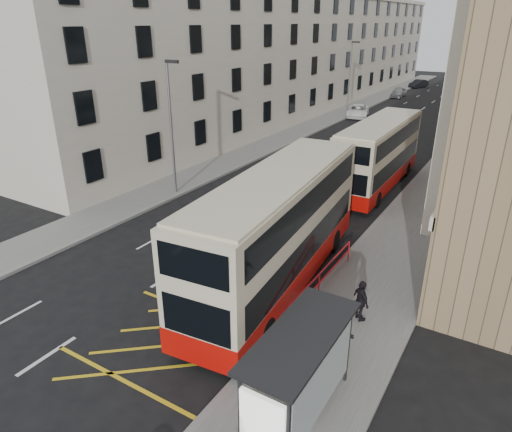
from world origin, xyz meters
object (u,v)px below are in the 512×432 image
Objects in this scene: bus_shelter at (299,367)px; pedestrian_mid at (342,337)px; street_lamp_near at (171,121)px; street_lamp_far at (350,75)px; car_dark at (419,84)px; white_van at (358,111)px; double_decker_front at (278,230)px; pedestrian_far at (361,301)px; car_red at (462,96)px; car_silver at (399,92)px; double_decker_rear at (379,154)px.

pedestrian_mid is at bearing 90.25° from bus_shelter.
pedestrian_mid is at bearing -32.09° from street_lamp_near.
street_lamp_far is (-14.69, 42.39, 2.50)m from bus_shelter.
bus_shelter is 19.38m from street_lamp_near.
bus_shelter is 1.09× the size of car_dark.
double_decker_front is at bearing -90.59° from white_van.
white_van is at bearing -28.48° from pedestrian_far.
pedestrian_mid is 70.08m from car_dark.
street_lamp_far is 1.67× the size of car_red.
street_lamp_near is 1.67× the size of car_red.
car_dark is at bearing 88.14° from car_silver.
double_decker_front reaches higher than bus_shelter.
pedestrian_far is 55.97m from car_silver.
street_lamp_near is at bearing -93.25° from car_silver.
street_lamp_near reaches higher than bus_shelter.
car_dark is at bearing 100.66° from bus_shelter.
bus_shelter is 60.98m from car_red.
car_silver is at bearing 86.22° from street_lamp_far.
pedestrian_mid is at bearing -86.31° from white_van.
pedestrian_far is at bearing -85.46° from white_van.
car_silver is (-13.53, 56.61, -0.25)m from pedestrian_mid.
car_red reaches higher than car_dark.
pedestrian_mid is (-0.01, 3.19, -1.18)m from bus_shelter.
double_decker_rear is 2.25× the size of white_van.
double_decker_rear is 6.92× the size of pedestrian_far.
car_silver is at bearing 74.79° from white_van.
car_red is at bearing 4.59° from car_silver.
white_van is at bearing -70.77° from car_dark.
pedestrian_far reaches higher than white_van.
double_decker_rear is 40.52m from car_red.
double_decker_rear reaches higher than pedestrian_far.
car_silver is 0.86× the size of car_red.
double_decker_rear is 2.30× the size of car_red.
street_lamp_far reaches higher than pedestrian_mid.
car_silver reaches higher than car_red.
street_lamp_far is 0.65× the size of double_decker_front.
street_lamp_near reaches higher than double_decker_rear.
street_lamp_far is 42.02m from pedestrian_mid.
bus_shelter is at bearing 109.11° from car_red.
pedestrian_far is at bearing -78.03° from car_silver.
pedestrian_mid is at bearing 135.61° from pedestrian_far.
car_dark is at bearing 88.89° from street_lamp_near.
bus_shelter is 0.53× the size of street_lamp_near.
double_decker_rear is at bearing 101.94° from bus_shelter.
pedestrian_mid is 41.77m from white_van.
double_decker_rear reaches higher than white_van.
street_lamp_far is at bearing 109.12° from bus_shelter.
car_dark is (1.15, 29.55, -3.99)m from street_lamp_far.
pedestrian_mid reaches higher than car_red.
street_lamp_far is at bearing 76.83° from car_red.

